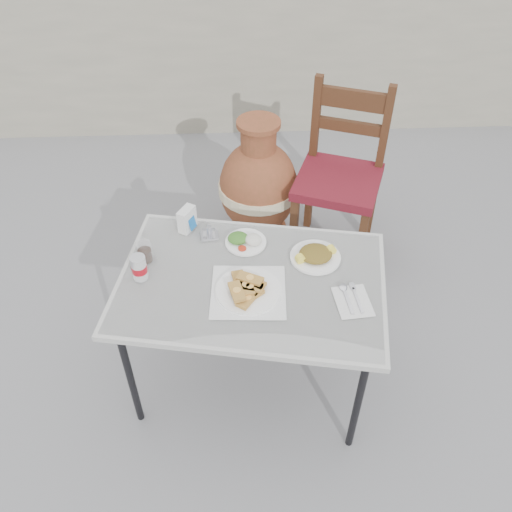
{
  "coord_description": "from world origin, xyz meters",
  "views": [
    {
      "loc": [
        -0.09,
        -1.65,
        2.31
      ],
      "look_at": [
        -0.01,
        0.01,
        0.78
      ],
      "focal_mm": 38.0,
      "sensor_mm": 36.0,
      "label": 1
    }
  ],
  "objects_px": {
    "cafe_table": "(251,288)",
    "condiment_caddy": "(209,234)",
    "salad_chopped_plate": "(315,255)",
    "napkin_holder": "(187,219)",
    "salad_rice_plate": "(245,240)",
    "chair": "(340,175)",
    "cola_glass": "(145,253)",
    "pide_plate": "(248,287)",
    "terracotta_urn": "(258,188)",
    "soda_can": "(139,268)"
  },
  "relations": [
    {
      "from": "napkin_holder",
      "to": "condiment_caddy",
      "type": "relative_size",
      "value": 1.31
    },
    {
      "from": "salad_chopped_plate",
      "to": "chair",
      "type": "distance_m",
      "value": 0.9
    },
    {
      "from": "cafe_table",
      "to": "salad_chopped_plate",
      "type": "relative_size",
      "value": 5.57
    },
    {
      "from": "soda_can",
      "to": "napkin_holder",
      "type": "bearing_deg",
      "value": 59.63
    },
    {
      "from": "cafe_table",
      "to": "soda_can",
      "type": "bearing_deg",
      "value": 175.69
    },
    {
      "from": "soda_can",
      "to": "condiment_caddy",
      "type": "height_order",
      "value": "soda_can"
    },
    {
      "from": "soda_can",
      "to": "cola_glass",
      "type": "relative_size",
      "value": 1.21
    },
    {
      "from": "salad_rice_plate",
      "to": "chair",
      "type": "height_order",
      "value": "chair"
    },
    {
      "from": "salad_chopped_plate",
      "to": "napkin_holder",
      "type": "relative_size",
      "value": 1.96
    },
    {
      "from": "salad_chopped_plate",
      "to": "terracotta_urn",
      "type": "xyz_separation_m",
      "value": [
        -0.2,
        0.95,
        -0.31
      ]
    },
    {
      "from": "cafe_table",
      "to": "cola_glass",
      "type": "bearing_deg",
      "value": 162.54
    },
    {
      "from": "salad_rice_plate",
      "to": "condiment_caddy",
      "type": "relative_size",
      "value": 2.16
    },
    {
      "from": "chair",
      "to": "cola_glass",
      "type": "bearing_deg",
      "value": -120.04
    },
    {
      "from": "condiment_caddy",
      "to": "terracotta_urn",
      "type": "distance_m",
      "value": 0.89
    },
    {
      "from": "cafe_table",
      "to": "chair",
      "type": "bearing_deg",
      "value": 60.37
    },
    {
      "from": "pide_plate",
      "to": "terracotta_urn",
      "type": "height_order",
      "value": "terracotta_urn"
    },
    {
      "from": "salad_rice_plate",
      "to": "soda_can",
      "type": "xyz_separation_m",
      "value": [
        -0.45,
        -0.2,
        0.04
      ]
    },
    {
      "from": "napkin_holder",
      "to": "condiment_caddy",
      "type": "xyz_separation_m",
      "value": [
        0.1,
        -0.06,
        -0.04
      ]
    },
    {
      "from": "cafe_table",
      "to": "salad_chopped_plate",
      "type": "height_order",
      "value": "salad_chopped_plate"
    },
    {
      "from": "cafe_table",
      "to": "condiment_caddy",
      "type": "distance_m",
      "value": 0.34
    },
    {
      "from": "salad_chopped_plate",
      "to": "napkin_holder",
      "type": "xyz_separation_m",
      "value": [
        -0.57,
        0.23,
        0.04
      ]
    },
    {
      "from": "pide_plate",
      "to": "salad_rice_plate",
      "type": "relative_size",
      "value": 1.72
    },
    {
      "from": "pide_plate",
      "to": "chair",
      "type": "bearing_deg",
      "value": 61.42
    },
    {
      "from": "chair",
      "to": "terracotta_urn",
      "type": "xyz_separation_m",
      "value": [
        -0.47,
        0.1,
        -0.15
      ]
    },
    {
      "from": "terracotta_urn",
      "to": "napkin_holder",
      "type": "bearing_deg",
      "value": -117.0
    },
    {
      "from": "pide_plate",
      "to": "terracotta_urn",
      "type": "bearing_deg",
      "value": 85.01
    },
    {
      "from": "salad_rice_plate",
      "to": "napkin_holder",
      "type": "bearing_deg",
      "value": 156.88
    },
    {
      "from": "cafe_table",
      "to": "condiment_caddy",
      "type": "height_order",
      "value": "condiment_caddy"
    },
    {
      "from": "salad_chopped_plate",
      "to": "chair",
      "type": "bearing_deg",
      "value": 72.73
    },
    {
      "from": "salad_rice_plate",
      "to": "napkin_holder",
      "type": "distance_m",
      "value": 0.29
    },
    {
      "from": "pide_plate",
      "to": "napkin_holder",
      "type": "bearing_deg",
      "value": 122.53
    },
    {
      "from": "pide_plate",
      "to": "soda_can",
      "type": "xyz_separation_m",
      "value": [
        -0.45,
        0.1,
        0.03
      ]
    },
    {
      "from": "pide_plate",
      "to": "napkin_holder",
      "type": "height_order",
      "value": "napkin_holder"
    },
    {
      "from": "cafe_table",
      "to": "salad_rice_plate",
      "type": "bearing_deg",
      "value": 94.26
    },
    {
      "from": "cola_glass",
      "to": "chair",
      "type": "bearing_deg",
      "value": 39.31
    },
    {
      "from": "pide_plate",
      "to": "napkin_holder",
      "type": "relative_size",
      "value": 2.84
    },
    {
      "from": "salad_rice_plate",
      "to": "chair",
      "type": "distance_m",
      "value": 0.94
    },
    {
      "from": "napkin_holder",
      "to": "chair",
      "type": "height_order",
      "value": "chair"
    },
    {
      "from": "condiment_caddy",
      "to": "salad_chopped_plate",
      "type": "bearing_deg",
      "value": -19.47
    },
    {
      "from": "soda_can",
      "to": "terracotta_urn",
      "type": "relative_size",
      "value": 0.14
    },
    {
      "from": "condiment_caddy",
      "to": "chair",
      "type": "distance_m",
      "value": 1.01
    },
    {
      "from": "soda_can",
      "to": "terracotta_urn",
      "type": "distance_m",
      "value": 1.22
    },
    {
      "from": "cola_glass",
      "to": "pide_plate",
      "type": "bearing_deg",
      "value": -25.78
    },
    {
      "from": "cafe_table",
      "to": "chair",
      "type": "height_order",
      "value": "chair"
    },
    {
      "from": "cafe_table",
      "to": "pide_plate",
      "type": "distance_m",
      "value": 0.1
    },
    {
      "from": "salad_chopped_plate",
      "to": "chair",
      "type": "xyz_separation_m",
      "value": [
        0.26,
        0.85,
        -0.16
      ]
    },
    {
      "from": "cafe_table",
      "to": "salad_chopped_plate",
      "type": "bearing_deg",
      "value": 22.76
    },
    {
      "from": "pide_plate",
      "to": "cola_glass",
      "type": "xyz_separation_m",
      "value": [
        -0.44,
        0.21,
        0.01
      ]
    },
    {
      "from": "cafe_table",
      "to": "salad_rice_plate",
      "type": "height_order",
      "value": "salad_rice_plate"
    },
    {
      "from": "salad_chopped_plate",
      "to": "cola_glass",
      "type": "relative_size",
      "value": 2.32
    }
  ]
}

